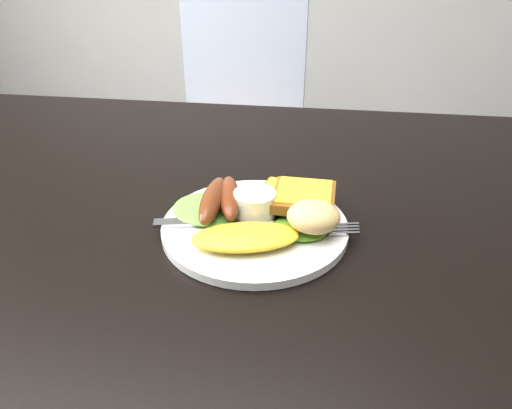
{
  "coord_description": "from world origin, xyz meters",
  "views": [
    {
      "loc": [
        0.14,
        -0.56,
        1.09
      ],
      "look_at": [
        0.07,
        -0.04,
        0.78
      ],
      "focal_mm": 35.0,
      "sensor_mm": 36.0,
      "label": 1
    }
  ],
  "objects_px": {
    "dining_chair": "(236,142)",
    "plate": "(255,227)",
    "person": "(296,77)",
    "dining_table": "(207,218)"
  },
  "relations": [
    {
      "from": "plate",
      "to": "dining_table",
      "type": "bearing_deg",
      "value": 143.49
    },
    {
      "from": "dining_table",
      "to": "person",
      "type": "height_order",
      "value": "person"
    },
    {
      "from": "dining_table",
      "to": "dining_chair",
      "type": "distance_m",
      "value": 0.95
    },
    {
      "from": "dining_table",
      "to": "dining_chair",
      "type": "relative_size",
      "value": 2.96
    },
    {
      "from": "dining_table",
      "to": "plate",
      "type": "distance_m",
      "value": 0.09
    },
    {
      "from": "plate",
      "to": "person",
      "type": "bearing_deg",
      "value": 89.68
    },
    {
      "from": "dining_table",
      "to": "person",
      "type": "xyz_separation_m",
      "value": [
        0.08,
        0.66,
        0.01
      ]
    },
    {
      "from": "dining_chair",
      "to": "plate",
      "type": "relative_size",
      "value": 1.8
    },
    {
      "from": "dining_table",
      "to": "plate",
      "type": "bearing_deg",
      "value": -36.51
    },
    {
      "from": "person",
      "to": "dining_table",
      "type": "bearing_deg",
      "value": 77.68
    }
  ]
}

